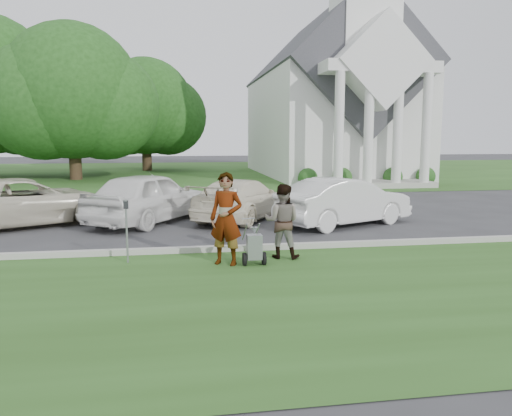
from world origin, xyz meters
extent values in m
plane|color=#333335|center=(0.00, 0.00, 0.00)|extent=(120.00, 120.00, 0.00)
cube|color=#284A19|center=(0.00, -3.00, 0.01)|extent=(80.00, 7.00, 0.01)
cube|color=#284A19|center=(0.00, 27.00, 0.01)|extent=(80.00, 30.00, 0.01)
cube|color=#9E9E93|center=(0.00, 0.55, 0.07)|extent=(80.00, 0.18, 0.15)
cube|color=white|center=(9.00, 24.00, 3.50)|extent=(9.00, 16.00, 7.00)
cube|color=#38383D|center=(9.00, 24.00, 7.00)|extent=(9.19, 17.00, 9.19)
cube|color=#9E9E93|center=(9.00, 14.80, 0.15)|extent=(6.20, 2.60, 0.30)
cylinder|color=white|center=(6.60, 13.80, 3.00)|extent=(0.50, 0.50, 6.00)
cylinder|color=white|center=(8.20, 13.80, 3.00)|extent=(0.50, 0.50, 6.00)
cylinder|color=white|center=(9.80, 13.80, 3.00)|extent=(0.50, 0.50, 6.00)
cylinder|color=white|center=(11.40, 13.80, 3.00)|extent=(0.50, 0.50, 6.00)
cube|color=white|center=(9.00, 14.60, 6.30)|extent=(6.20, 2.00, 0.60)
cube|color=white|center=(9.00, 14.60, 6.60)|extent=(5.09, 2.20, 5.09)
sphere|color=#1E4C19|center=(5.50, 15.70, 0.45)|extent=(1.10, 1.10, 1.10)
sphere|color=#1E4C19|center=(7.50, 15.70, 0.45)|extent=(1.10, 1.10, 1.10)
sphere|color=#1E4C19|center=(10.50, 15.70, 0.45)|extent=(1.10, 1.10, 1.10)
sphere|color=#1E4C19|center=(12.50, 15.70, 0.45)|extent=(1.10, 1.10, 1.10)
cylinder|color=#332316|center=(-8.00, 22.00, 1.60)|extent=(0.76, 0.76, 3.20)
sphere|color=#1D4615|center=(-8.00, 22.00, 5.51)|extent=(8.40, 8.40, 8.40)
sphere|color=#1D4615|center=(-6.11, 22.30, 4.67)|extent=(6.89, 6.89, 6.89)
sphere|color=#1D4615|center=(-9.68, 21.70, 4.88)|extent=(7.22, 7.22, 7.22)
sphere|color=#1D4615|center=(-11.93, 25.30, 5.21)|extent=(7.54, 7.54, 7.54)
cylinder|color=#332316|center=(-4.00, 30.00, 1.50)|extent=(0.76, 0.76, 3.00)
sphere|color=#1D4615|center=(-4.00, 30.00, 5.09)|extent=(7.60, 7.60, 7.60)
sphere|color=#1D4615|center=(-2.29, 30.30, 4.33)|extent=(6.23, 6.23, 6.23)
sphere|color=#1D4615|center=(-5.52, 29.70, 4.52)|extent=(6.54, 6.54, 6.54)
cylinder|color=black|center=(-0.31, -0.82, 0.14)|extent=(0.07, 0.29, 0.29)
cylinder|color=black|center=(0.11, -0.82, 0.14)|extent=(0.07, 0.29, 0.29)
cylinder|color=#2D2D33|center=(-0.10, -0.82, 0.14)|extent=(0.48, 0.04, 0.03)
cube|color=#919399|center=(-0.10, -0.82, 0.41)|extent=(0.32, 0.26, 0.53)
cone|color=#919399|center=(-0.10, -0.82, 0.76)|extent=(0.17, 0.17, 0.15)
cylinder|color=#2D2D33|center=(-0.10, -0.82, 0.83)|extent=(0.04, 0.04, 0.06)
cylinder|color=#919399|center=(-0.24, -0.36, 0.64)|extent=(0.04, 0.71, 0.51)
cylinder|color=#919399|center=(0.03, -0.36, 0.64)|extent=(0.04, 0.71, 0.51)
cylinder|color=#919399|center=(-0.11, -0.02, 0.89)|extent=(0.31, 0.03, 0.03)
imported|color=#999999|center=(-0.68, -0.67, 0.99)|extent=(0.86, 0.75, 1.98)
imported|color=#999999|center=(0.62, -0.27, 0.84)|extent=(0.98, 0.87, 1.67)
cylinder|color=#919399|center=(-2.79, -0.20, 0.60)|extent=(0.04, 0.04, 1.21)
cube|color=#2D2D33|center=(-2.79, -0.20, 1.29)|extent=(0.10, 0.07, 0.18)
cylinder|color=#919399|center=(-2.79, -0.20, 1.38)|extent=(0.09, 0.09, 0.03)
imported|color=beige|center=(-6.30, 5.06, 0.74)|extent=(5.83, 4.74, 1.48)
imported|color=white|center=(-2.59, 5.02, 0.82)|extent=(4.24, 5.08, 1.64)
imported|color=#EFE6CB|center=(0.41, 5.12, 0.68)|extent=(4.06, 4.96, 1.35)
imported|color=silver|center=(3.41, 3.57, 0.74)|extent=(4.72, 3.29, 1.47)
camera|label=1|loc=(-1.70, -11.07, 2.74)|focal=35.00mm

